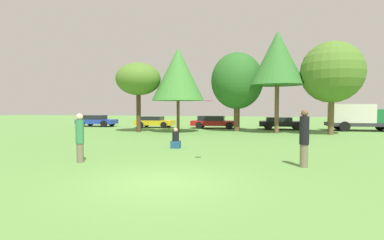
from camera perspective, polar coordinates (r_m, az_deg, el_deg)
name	(u,v)px	position (r m, az deg, el deg)	size (l,w,h in m)	color
ground_plane	(163,182)	(8.42, -5.61, -11.65)	(120.00, 120.00, 0.00)	#5B8E42
person_thrower	(80,137)	(11.89, -20.48, -3.04)	(0.30, 0.30, 1.82)	#726651
person_catcher	(304,138)	(10.91, 20.50, -3.15)	(0.32, 0.32, 1.97)	#726651
frisbee	(209,101)	(10.91, 3.23, 3.67)	(0.26, 0.26, 0.05)	#F21E72
bystander_sitting	(176,140)	(15.06, -3.11, -3.82)	(0.45, 0.38, 1.01)	navy
tree_0	(138,79)	(25.17, -10.14, 7.59)	(3.65, 3.65, 5.68)	#473323
tree_1	(178,74)	(24.84, -2.67, 8.64)	(4.29, 4.29, 6.88)	brown
tree_2	(237,81)	(25.95, 8.52, 7.31)	(4.36, 4.36, 6.67)	brown
tree_3	(277,58)	(24.85, 15.88, 11.19)	(4.21, 4.21, 7.99)	brown
tree_4	(332,72)	(24.78, 25.00, 8.18)	(4.53, 4.53, 6.91)	brown
parked_car_blue	(96,120)	(33.49, -17.73, -0.07)	(4.13, 2.05, 1.20)	#1E389E
parked_car_yellow	(154,122)	(30.30, -7.20, -0.30)	(3.85, 1.97, 1.12)	gold
parked_car_red	(214,122)	(29.09, 4.18, -0.33)	(4.59, 1.99, 1.21)	red
parked_car_black	(281,123)	(28.74, 16.53, -0.48)	(4.12, 2.09, 1.13)	black
delivery_truck_green	(359,116)	(29.59, 29.16, 0.62)	(5.51, 2.22, 2.31)	#2D2D33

